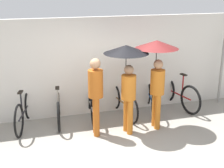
{
  "coord_description": "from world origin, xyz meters",
  "views": [
    {
      "loc": [
        -1.94,
        -5.16,
        3.18
      ],
      "look_at": [
        0.0,
        1.35,
        1.0
      ],
      "focal_mm": 50.0,
      "sensor_mm": 36.0,
      "label": 1
    }
  ],
  "objects_px": {
    "pedestrian_leading": "(96,91)",
    "parked_bicycle_0": "(24,111)",
    "parked_bicycle_4": "(151,97)",
    "parked_bicycle_1": "(59,108)",
    "pedestrian_center": "(127,65)",
    "parked_bicycle_3": "(122,101)",
    "parked_bicycle_2": "(91,103)",
    "pedestrian_trailing": "(157,61)",
    "parked_bicycle_5": "(178,93)"
  },
  "relations": [
    {
      "from": "parked_bicycle_5",
      "to": "pedestrian_leading",
      "type": "height_order",
      "value": "pedestrian_leading"
    },
    {
      "from": "parked_bicycle_4",
      "to": "pedestrian_trailing",
      "type": "xyz_separation_m",
      "value": [
        -0.27,
        -0.83,
        1.19
      ]
    },
    {
      "from": "parked_bicycle_1",
      "to": "pedestrian_trailing",
      "type": "xyz_separation_m",
      "value": [
        2.12,
        -0.84,
        1.21
      ]
    },
    {
      "from": "parked_bicycle_0",
      "to": "parked_bicycle_2",
      "type": "height_order",
      "value": "parked_bicycle_2"
    },
    {
      "from": "parked_bicycle_3",
      "to": "parked_bicycle_5",
      "type": "relative_size",
      "value": 0.97
    },
    {
      "from": "parked_bicycle_0",
      "to": "parked_bicycle_5",
      "type": "distance_m",
      "value": 3.97
    },
    {
      "from": "parked_bicycle_3",
      "to": "pedestrian_center",
      "type": "height_order",
      "value": "pedestrian_center"
    },
    {
      "from": "parked_bicycle_0",
      "to": "parked_bicycle_1",
      "type": "relative_size",
      "value": 1.05
    },
    {
      "from": "parked_bicycle_0",
      "to": "parked_bicycle_4",
      "type": "bearing_deg",
      "value": -75.67
    },
    {
      "from": "pedestrian_leading",
      "to": "pedestrian_center",
      "type": "height_order",
      "value": "pedestrian_center"
    },
    {
      "from": "parked_bicycle_1",
      "to": "pedestrian_trailing",
      "type": "distance_m",
      "value": 2.58
    },
    {
      "from": "pedestrian_leading",
      "to": "parked_bicycle_3",
      "type": "bearing_deg",
      "value": 51.18
    },
    {
      "from": "parked_bicycle_1",
      "to": "parked_bicycle_3",
      "type": "bearing_deg",
      "value": -84.04
    },
    {
      "from": "parked_bicycle_3",
      "to": "parked_bicycle_5",
      "type": "xyz_separation_m",
      "value": [
        1.59,
        0.08,
        0.02
      ]
    },
    {
      "from": "parked_bicycle_0",
      "to": "parked_bicycle_3",
      "type": "relative_size",
      "value": 1.0
    },
    {
      "from": "parked_bicycle_4",
      "to": "parked_bicycle_5",
      "type": "distance_m",
      "value": 0.79
    },
    {
      "from": "parked_bicycle_3",
      "to": "parked_bicycle_4",
      "type": "relative_size",
      "value": 0.99
    },
    {
      "from": "parked_bicycle_5",
      "to": "parked_bicycle_3",
      "type": "bearing_deg",
      "value": 82.53
    },
    {
      "from": "parked_bicycle_2",
      "to": "parked_bicycle_0",
      "type": "bearing_deg",
      "value": 98.74
    },
    {
      "from": "pedestrian_leading",
      "to": "parked_bicycle_2",
      "type": "bearing_deg",
      "value": 92.08
    },
    {
      "from": "pedestrian_trailing",
      "to": "parked_bicycle_0",
      "type": "bearing_deg",
      "value": 167.62
    },
    {
      "from": "parked_bicycle_2",
      "to": "parked_bicycle_3",
      "type": "height_order",
      "value": "parked_bicycle_2"
    },
    {
      "from": "parked_bicycle_5",
      "to": "pedestrian_trailing",
      "type": "distance_m",
      "value": 1.81
    },
    {
      "from": "parked_bicycle_3",
      "to": "parked_bicycle_4",
      "type": "bearing_deg",
      "value": -94.14
    },
    {
      "from": "parked_bicycle_1",
      "to": "parked_bicycle_4",
      "type": "relative_size",
      "value": 0.94
    },
    {
      "from": "parked_bicycle_3",
      "to": "pedestrian_trailing",
      "type": "bearing_deg",
      "value": -152.92
    },
    {
      "from": "parked_bicycle_0",
      "to": "parked_bicycle_2",
      "type": "distance_m",
      "value": 1.59
    },
    {
      "from": "parked_bicycle_1",
      "to": "pedestrian_center",
      "type": "distance_m",
      "value": 2.03
    },
    {
      "from": "parked_bicycle_2",
      "to": "pedestrian_leading",
      "type": "relative_size",
      "value": 1.03
    },
    {
      "from": "parked_bicycle_0",
      "to": "parked_bicycle_1",
      "type": "height_order",
      "value": "parked_bicycle_1"
    },
    {
      "from": "parked_bicycle_1",
      "to": "parked_bicycle_2",
      "type": "relative_size",
      "value": 0.92
    },
    {
      "from": "parked_bicycle_1",
      "to": "parked_bicycle_3",
      "type": "xyz_separation_m",
      "value": [
        1.59,
        -0.04,
        0.01
      ]
    },
    {
      "from": "parked_bicycle_3",
      "to": "parked_bicycle_1",
      "type": "bearing_deg",
      "value": 82.02
    },
    {
      "from": "parked_bicycle_4",
      "to": "pedestrian_trailing",
      "type": "height_order",
      "value": "pedestrian_trailing"
    },
    {
      "from": "parked_bicycle_3",
      "to": "parked_bicycle_4",
      "type": "height_order",
      "value": "parked_bicycle_4"
    },
    {
      "from": "parked_bicycle_2",
      "to": "parked_bicycle_3",
      "type": "xyz_separation_m",
      "value": [
        0.79,
        -0.08,
        -0.0
      ]
    },
    {
      "from": "parked_bicycle_0",
      "to": "parked_bicycle_1",
      "type": "distance_m",
      "value": 0.8
    },
    {
      "from": "parked_bicycle_1",
      "to": "parked_bicycle_5",
      "type": "bearing_deg",
      "value": -81.89
    },
    {
      "from": "parked_bicycle_4",
      "to": "pedestrian_center",
      "type": "relative_size",
      "value": 0.89
    },
    {
      "from": "parked_bicycle_2",
      "to": "pedestrian_leading",
      "type": "bearing_deg",
      "value": -179.23
    },
    {
      "from": "parked_bicycle_0",
      "to": "pedestrian_center",
      "type": "distance_m",
      "value": 2.62
    },
    {
      "from": "parked_bicycle_1",
      "to": "parked_bicycle_5",
      "type": "distance_m",
      "value": 3.18
    },
    {
      "from": "parked_bicycle_2",
      "to": "pedestrian_center",
      "type": "height_order",
      "value": "pedestrian_center"
    },
    {
      "from": "parked_bicycle_5",
      "to": "pedestrian_center",
      "type": "xyz_separation_m",
      "value": [
        -1.78,
        -0.94,
        1.14
      ]
    },
    {
      "from": "parked_bicycle_0",
      "to": "parked_bicycle_4",
      "type": "relative_size",
      "value": 0.99
    },
    {
      "from": "parked_bicycle_5",
      "to": "pedestrian_leading",
      "type": "relative_size",
      "value": 1.03
    },
    {
      "from": "parked_bicycle_0",
      "to": "parked_bicycle_4",
      "type": "height_order",
      "value": "parked_bicycle_4"
    },
    {
      "from": "parked_bicycle_0",
      "to": "parked_bicycle_4",
      "type": "xyz_separation_m",
      "value": [
        3.18,
        0.02,
        -0.01
      ]
    },
    {
      "from": "parked_bicycle_2",
      "to": "parked_bicycle_5",
      "type": "xyz_separation_m",
      "value": [
        2.38,
        0.0,
        0.02
      ]
    },
    {
      "from": "pedestrian_leading",
      "to": "parked_bicycle_0",
      "type": "bearing_deg",
      "value": 157.93
    }
  ]
}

